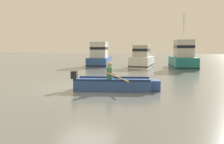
{
  "coord_description": "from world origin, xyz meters",
  "views": [
    {
      "loc": [
        4.65,
        -10.62,
        1.79
      ],
      "look_at": [
        0.7,
        1.51,
        0.55
      ],
      "focal_mm": 41.29,
      "sensor_mm": 36.0,
      "label": 1
    }
  ],
  "objects_px": {
    "rowboat_with_person": "(115,84)",
    "moored_boat_blue": "(100,57)",
    "moored_boat_white": "(142,59)",
    "moored_boat_teal": "(183,58)"
  },
  "relations": [
    {
      "from": "rowboat_with_person",
      "to": "moored_boat_blue",
      "type": "relative_size",
      "value": 0.75
    },
    {
      "from": "moored_boat_blue",
      "to": "moored_boat_white",
      "type": "height_order",
      "value": "moored_boat_blue"
    },
    {
      "from": "moored_boat_white",
      "to": "moored_boat_teal",
      "type": "xyz_separation_m",
      "value": [
        3.58,
        -0.29,
        0.15
      ]
    },
    {
      "from": "rowboat_with_person",
      "to": "moored_boat_teal",
      "type": "height_order",
      "value": "moored_boat_teal"
    },
    {
      "from": "rowboat_with_person",
      "to": "moored_boat_teal",
      "type": "xyz_separation_m",
      "value": [
        2.14,
        12.55,
        0.64
      ]
    },
    {
      "from": "moored_boat_white",
      "to": "moored_boat_teal",
      "type": "height_order",
      "value": "moored_boat_teal"
    },
    {
      "from": "rowboat_with_person",
      "to": "moored_boat_teal",
      "type": "bearing_deg",
      "value": 80.3
    },
    {
      "from": "rowboat_with_person",
      "to": "moored_boat_teal",
      "type": "relative_size",
      "value": 0.75
    },
    {
      "from": "moored_boat_white",
      "to": "moored_boat_teal",
      "type": "distance_m",
      "value": 3.6
    },
    {
      "from": "rowboat_with_person",
      "to": "moored_boat_blue",
      "type": "distance_m",
      "value": 14.05
    }
  ]
}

